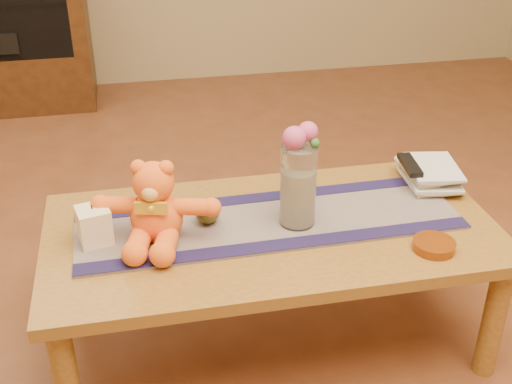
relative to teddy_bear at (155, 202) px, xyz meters
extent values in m
plane|color=brown|center=(0.35, 0.00, -0.58)|extent=(5.50, 5.50, 0.00)
cube|color=brown|center=(0.35, 0.00, -0.15)|extent=(1.40, 0.70, 0.04)
cylinder|color=brown|center=(-0.29, -0.29, -0.37)|extent=(0.07, 0.07, 0.41)
cylinder|color=brown|center=(0.99, -0.29, -0.37)|extent=(0.07, 0.07, 0.41)
cylinder|color=brown|center=(-0.29, 0.29, -0.37)|extent=(0.07, 0.07, 0.41)
cylinder|color=brown|center=(0.99, 0.29, -0.37)|extent=(0.07, 0.07, 0.41)
cube|color=#181D44|center=(0.35, 0.02, -0.12)|extent=(1.20, 0.37, 0.01)
cube|color=#1A143E|center=(0.35, -0.12, -0.12)|extent=(1.20, 0.08, 0.00)
cube|color=#1A143E|center=(0.35, 0.17, -0.12)|extent=(1.20, 0.08, 0.00)
cube|color=#FFE6BB|center=(-0.18, 0.01, -0.07)|extent=(0.11, 0.11, 0.11)
cylinder|color=black|center=(-0.18, 0.01, 0.00)|extent=(0.00, 0.00, 0.01)
cylinder|color=silver|center=(0.43, -0.01, 0.01)|extent=(0.11, 0.11, 0.26)
cylinder|color=beige|center=(0.43, -0.01, -0.03)|extent=(0.09, 0.09, 0.18)
sphere|color=#C7467B|center=(0.41, -0.02, 0.17)|extent=(0.07, 0.07, 0.07)
sphere|color=#C7467B|center=(0.46, 0.00, 0.18)|extent=(0.06, 0.06, 0.06)
sphere|color=#5261B3|center=(0.44, 0.03, 0.17)|extent=(0.04, 0.04, 0.04)
sphere|color=#5261B3|center=(0.40, 0.01, 0.16)|extent=(0.04, 0.04, 0.04)
sphere|color=#33662D|center=(0.47, -0.03, 0.16)|extent=(0.03, 0.03, 0.03)
sphere|color=#4C4619|center=(0.16, 0.05, -0.08)|extent=(0.09, 0.09, 0.08)
imported|color=beige|center=(0.87, 0.16, -0.12)|extent=(0.18, 0.23, 0.02)
imported|color=beige|center=(0.87, 0.16, -0.10)|extent=(0.21, 0.25, 0.02)
imported|color=beige|center=(0.86, 0.17, -0.08)|extent=(0.17, 0.23, 0.02)
imported|color=beige|center=(0.87, 0.16, -0.06)|extent=(0.20, 0.25, 0.02)
cube|color=black|center=(0.87, 0.15, -0.04)|extent=(0.06, 0.16, 0.02)
cylinder|color=#BF5914|center=(0.79, -0.22, -0.11)|extent=(0.15, 0.15, 0.03)
camera|label=1|loc=(-0.05, -1.67, 0.95)|focal=45.58mm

